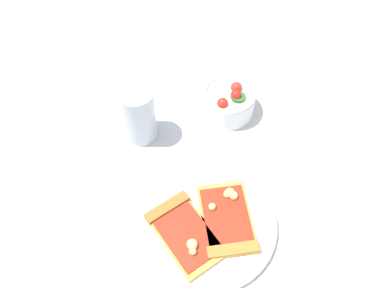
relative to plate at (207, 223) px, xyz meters
name	(u,v)px	position (x,y,z in m)	size (l,w,h in m)	color
ground_plane	(218,208)	(0.02, 0.03, -0.01)	(2.40, 2.40, 0.00)	silver
plate	(207,223)	(0.00, 0.00, 0.00)	(0.25, 0.25, 0.01)	white
pizza_slice_near	(227,220)	(0.04, 0.00, 0.01)	(0.11, 0.15, 0.03)	gold
pizza_slice_far	(183,231)	(-0.04, -0.02, 0.01)	(0.15, 0.17, 0.03)	gold
salad_bowl	(229,101)	(0.05, 0.27, 0.03)	(0.11, 0.11, 0.07)	white
soda_glass	(139,115)	(-0.13, 0.21, 0.05)	(0.07, 0.07, 0.13)	silver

